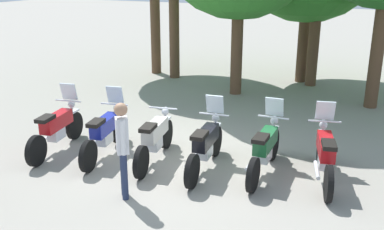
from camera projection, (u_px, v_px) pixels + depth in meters
ground_plane at (181, 164)px, 9.02m from camera, size 80.00×80.00×0.00m
motorcycle_0 at (57, 128)px, 9.53m from camera, size 0.68×2.17×1.37m
motorcycle_1 at (105, 132)px, 9.29m from camera, size 0.71×2.16×1.37m
motorcycle_2 at (155, 138)px, 9.01m from camera, size 0.68×2.17×0.99m
motorcycle_3 at (206, 145)px, 8.63m from camera, size 0.62×2.19×1.37m
motorcycle_4 at (265, 148)px, 8.46m from camera, size 0.62×2.19×1.37m
motorcycle_5 at (325, 154)px, 8.20m from camera, size 0.79×2.14×1.37m
person_0 at (122, 143)px, 7.41m from camera, size 0.32×0.36×1.70m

